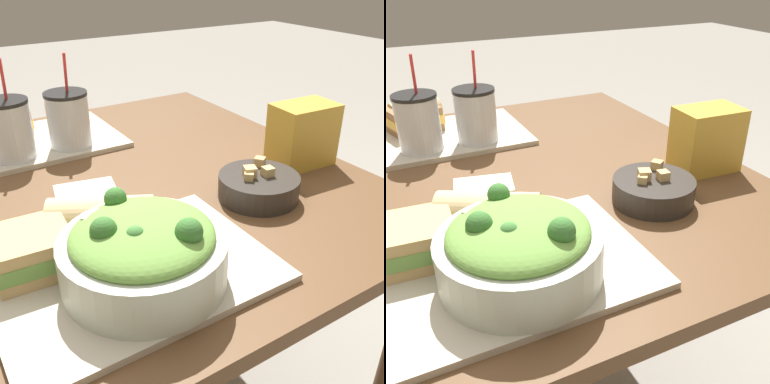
{
  "view_description": "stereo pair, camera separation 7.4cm",
  "coord_description": "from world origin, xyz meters",
  "views": [
    {
      "loc": [
        -0.21,
        -0.82,
        1.16
      ],
      "look_at": [
        0.14,
        -0.26,
        0.8
      ],
      "focal_mm": 42.0,
      "sensor_mm": 36.0,
      "label": 1
    },
    {
      "loc": [
        -0.15,
        -0.85,
        1.16
      ],
      "look_at": [
        0.14,
        -0.26,
        0.8
      ],
      "focal_mm": 42.0,
      "sensor_mm": 36.0,
      "label": 2
    }
  ],
  "objects": [
    {
      "name": "drink_cup_red",
      "position": [
        0.1,
        0.23,
        0.79
      ],
      "size": [
        0.1,
        0.1,
        0.23
      ],
      "color": "silver",
      "rests_on": "tray_far"
    },
    {
      "name": "sandwich_far",
      "position": [
        -0.04,
        0.38,
        0.76
      ],
      "size": [
        0.16,
        0.15,
        0.06
      ],
      "rotation": [
        0.0,
        0.0,
        0.28
      ],
      "color": "olive",
      "rests_on": "tray_far"
    },
    {
      "name": "baguette_near",
      "position": [
        0.01,
        -0.2,
        0.76
      ],
      "size": [
        0.19,
        0.15,
        0.07
      ],
      "rotation": [
        0.0,
        0.0,
        1.07
      ],
      "color": "#DBBC84",
      "rests_on": "tray_near"
    },
    {
      "name": "dining_table",
      "position": [
        0.0,
        0.0,
        0.63
      ],
      "size": [
        1.24,
        1.04,
        0.72
      ],
      "color": "brown",
      "rests_on": "ground_plane"
    },
    {
      "name": "napkin_folded",
      "position": [
        0.05,
        0.0,
        0.72
      ],
      "size": [
        0.14,
        0.11,
        0.0
      ],
      "color": "silver",
      "rests_on": "dining_table"
    },
    {
      "name": "drink_cup_dark",
      "position": [
        -0.04,
        0.23,
        0.79
      ],
      "size": [
        0.1,
        0.1,
        0.23
      ],
      "color": "silver",
      "rests_on": "tray_far"
    },
    {
      "name": "tray_far",
      "position": [
        0.03,
        0.31,
        0.72
      ],
      "size": [
        0.42,
        0.3,
        0.01
      ],
      "color": "#BCB29E",
      "rests_on": "dining_table"
    },
    {
      "name": "tray_near",
      "position": [
        0.01,
        -0.3,
        0.72
      ],
      "size": [
        0.42,
        0.3,
        0.01
      ],
      "color": "#BCB29E",
      "rests_on": "dining_table"
    },
    {
      "name": "sandwich_near",
      "position": [
        -0.12,
        -0.22,
        0.76
      ],
      "size": [
        0.13,
        0.12,
        0.06
      ],
      "rotation": [
        0.0,
        0.0,
        -0.06
      ],
      "color": "tan",
      "rests_on": "tray_near"
    },
    {
      "name": "salad_bowl",
      "position": [
        0.01,
        -0.34,
        0.78
      ],
      "size": [
        0.24,
        0.24,
        0.12
      ],
      "color": "beige",
      "rests_on": "tray_near"
    },
    {
      "name": "soup_bowl",
      "position": [
        0.33,
        -0.22,
        0.74
      ],
      "size": [
        0.16,
        0.16,
        0.07
      ],
      "color": "#2D2823",
      "rests_on": "dining_table"
    },
    {
      "name": "chip_bag",
      "position": [
        0.52,
        -0.14,
        0.79
      ],
      "size": [
        0.15,
        0.1,
        0.14
      ],
      "rotation": [
        0.0,
        0.0,
        -0.06
      ],
      "color": "gold",
      "rests_on": "dining_table"
    },
    {
      "name": "baguette_far",
      "position": [
        -0.02,
        0.42,
        0.76
      ],
      "size": [
        0.14,
        0.1,
        0.07
      ],
      "rotation": [
        0.0,
        0.0,
        1.83
      ],
      "color": "#DBBC84",
      "rests_on": "tray_far"
    }
  ]
}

